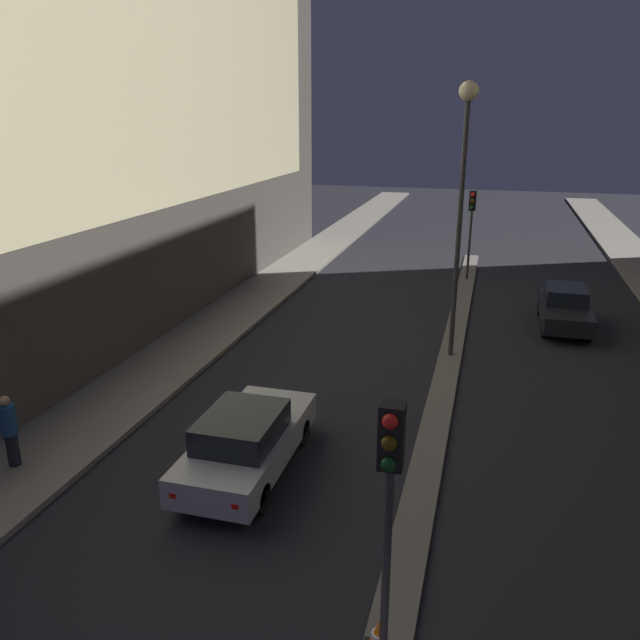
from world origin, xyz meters
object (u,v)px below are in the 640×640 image
(car_right_lane, at_px, (565,308))
(traffic_light_near, at_px, (389,483))
(car_left_lane, at_px, (247,441))
(traffic_light_mid, at_px, (472,215))
(street_lamp, at_px, (464,166))
(pedestrian_on_left_sidewalk, at_px, (9,429))
(traffic_cone_far, at_px, (379,638))

(car_right_lane, bearing_deg, traffic_light_near, -102.75)
(traffic_light_near, xyz_separation_m, car_left_lane, (-3.89, 4.52, -2.42))
(traffic_light_mid, relative_size, street_lamp, 0.49)
(street_lamp, height_order, pedestrian_on_left_sidewalk, street_lamp)
(traffic_light_mid, relative_size, traffic_cone_far, 6.45)
(street_lamp, bearing_deg, pedestrian_on_left_sidewalk, -132.82)
(traffic_light_near, distance_m, traffic_cone_far, 2.79)
(pedestrian_on_left_sidewalk, bearing_deg, car_left_lane, 15.13)
(traffic_light_near, xyz_separation_m, traffic_light_mid, (0.00, 23.22, 0.00))
(traffic_cone_far, distance_m, car_right_lane, 17.42)
(street_lamp, bearing_deg, traffic_light_mid, 90.00)
(car_left_lane, height_order, pedestrian_on_left_sidewalk, pedestrian_on_left_sidewalk)
(traffic_light_mid, bearing_deg, traffic_cone_far, -90.23)
(street_lamp, relative_size, car_right_lane, 2.00)
(traffic_light_near, distance_m, traffic_light_mid, 23.22)
(traffic_light_near, xyz_separation_m, traffic_cone_far, (-0.09, 0.23, -2.78))
(traffic_cone_far, xyz_separation_m, pedestrian_on_left_sidewalk, (-8.90, 2.91, 0.63))
(car_left_lane, height_order, car_right_lane, car_left_lane)
(traffic_light_mid, distance_m, car_left_lane, 19.25)
(traffic_light_near, xyz_separation_m, pedestrian_on_left_sidewalk, (-8.99, 3.14, -2.15))
(pedestrian_on_left_sidewalk, bearing_deg, traffic_light_near, -19.25)
(street_lamp, relative_size, pedestrian_on_left_sidewalk, 5.03)
(traffic_light_mid, bearing_deg, car_left_lane, -101.74)
(car_left_lane, xyz_separation_m, pedestrian_on_left_sidewalk, (-5.10, -1.38, 0.27))
(car_right_lane, relative_size, pedestrian_on_left_sidewalk, 2.52)
(traffic_light_mid, height_order, traffic_cone_far, traffic_light_mid)
(traffic_light_near, relative_size, pedestrian_on_left_sidewalk, 2.48)
(traffic_light_near, xyz_separation_m, car_right_lane, (3.89, 17.18, -2.44))
(traffic_cone_far, relative_size, car_left_lane, 0.14)
(traffic_light_near, height_order, traffic_light_mid, same)
(street_lamp, distance_m, traffic_cone_far, 13.89)
(traffic_cone_far, xyz_separation_m, car_right_lane, (3.98, 16.95, 0.34))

